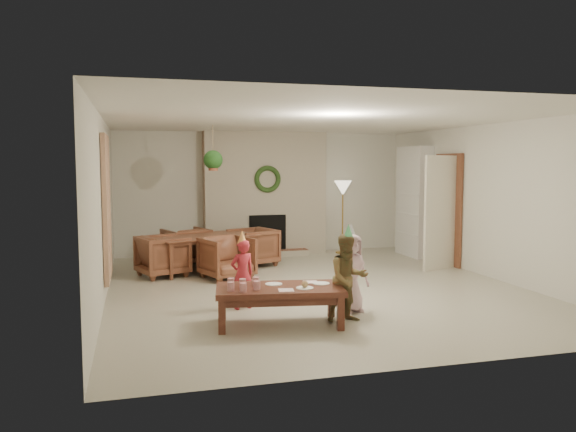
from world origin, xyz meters
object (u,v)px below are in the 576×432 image
object	(u,v)px
dining_table	(205,253)
dining_chair_far	(186,246)
child_pink	(351,273)
child_plaid	(348,278)
dining_chair_right	(253,247)
coffee_table_top	(280,290)
dining_chair_left	(163,256)
dining_chair_near	(227,258)
child_red	(242,274)

from	to	relation	value
dining_table	dining_chair_far	xyz separation A→B (m)	(-0.26, 0.73, 0.03)
child_pink	dining_chair_far	bearing A→B (deg)	100.70
dining_table	child_plaid	xyz separation A→B (m)	(1.23, -3.61, 0.21)
dining_chair_right	child_plaid	size ratio (longest dim) A/B	0.73
child_plaid	coffee_table_top	bearing A→B (deg)	170.52
dining_table	dining_chair_right	distance (m)	0.97
dining_chair_left	coffee_table_top	xyz separation A→B (m)	(1.15, -3.26, 0.07)
dining_table	child_pink	size ratio (longest dim) A/B	1.78
dining_chair_near	child_red	xyz separation A→B (m)	(-0.11, -1.96, 0.10)
dining_chair_left	child_plaid	size ratio (longest dim) A/B	0.73
child_plaid	child_red	bearing A→B (deg)	136.38
dining_chair_near	coffee_table_top	world-z (taller)	dining_chair_near
dining_chair_far	dining_chair_left	bearing A→B (deg)	45.00
dining_table	child_plaid	size ratio (longest dim) A/B	1.70
dining_chair_near	dining_chair_far	xyz separation A→B (m)	(-0.53, 1.46, 0.00)
child_pink	child_plaid	bearing A→B (deg)	-128.09
dining_chair_far	dining_chair_right	distance (m)	1.24
coffee_table_top	child_red	xyz separation A→B (m)	(-0.28, 0.83, 0.03)
dining_chair_near	dining_chair_far	bearing A→B (deg)	90.00
dining_chair_near	dining_chair_left	bearing A→B (deg)	135.00
dining_chair_far	coffee_table_top	distance (m)	4.31
coffee_table_top	child_plaid	xyz separation A→B (m)	(0.81, -0.08, 0.11)
dining_chair_left	child_plaid	world-z (taller)	child_plaid
dining_chair_right	child_plaid	distance (m)	3.95
dining_chair_near	child_red	distance (m)	1.97
dining_chair_far	child_red	size ratio (longest dim) A/B	0.84
dining_chair_left	child_pink	distance (m)	3.64
dining_chair_far	dining_chair_left	xyz separation A→B (m)	(-0.47, -0.99, 0.00)
dining_chair_right	child_pink	size ratio (longest dim) A/B	0.76
dining_chair_left	dining_chair_far	bearing A→B (deg)	-45.00
dining_chair_right	child_red	bearing A→B (deg)	-34.00
dining_chair_left	dining_chair_right	xyz separation A→B (m)	(1.64, 0.59, 0.00)
dining_chair_left	child_pink	world-z (taller)	child_pink
dining_chair_near	dining_chair_right	distance (m)	1.24
child_plaid	child_pink	size ratio (longest dim) A/B	1.05
dining_table	child_plaid	bearing A→B (deg)	-90.97
dining_chair_right	child_plaid	world-z (taller)	child_plaid
dining_table	child_plaid	world-z (taller)	child_plaid
dining_chair_near	dining_chair_left	xyz separation A→B (m)	(-0.99, 0.47, 0.00)
child_plaid	child_pink	world-z (taller)	child_plaid
dining_chair_left	dining_chair_right	world-z (taller)	same
dining_chair_near	coffee_table_top	size ratio (longest dim) A/B	0.52
coffee_table_top	child_plaid	bearing A→B (deg)	3.23
dining_table	child_red	bearing A→B (deg)	-106.70
dining_chair_left	dining_chair_right	size ratio (longest dim) A/B	1.00
dining_chair_right	child_red	world-z (taller)	child_red
child_plaid	dining_chair_right	bearing A→B (deg)	91.16
dining_chair_near	coffee_table_top	distance (m)	2.80
dining_chair_left	dining_chair_right	bearing A→B (deg)	-90.00
dining_chair_near	dining_chair_far	world-z (taller)	same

